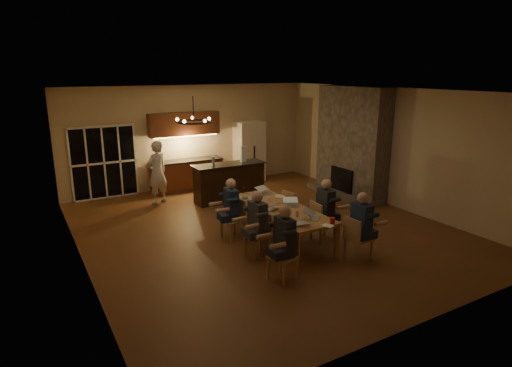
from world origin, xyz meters
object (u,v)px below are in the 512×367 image
object	(u,v)px
chair_left_near	(282,256)
chandelier	(194,122)
mug_back	(250,199)
laptop_b	(314,213)
chair_right_mid	(323,221)
person_left_near	(284,243)
chair_right_far	(295,208)
can_cola	(243,190)
laptop_d	(291,202)
laptop_f	(265,190)
plate_far	(280,196)
mug_front	(290,211)
person_left_mid	(258,224)
refrigerator	(249,152)
plate_left	(287,222)
chair_left_mid	(257,235)
bar_bottle	(213,161)
bar_island	(229,182)
person_right_mid	(325,210)
laptop_e	(246,192)
laptop_a	(300,218)
bar_blender	(243,154)
laptop_c	(270,204)
person_left_far	(231,209)
mug_mid	(268,199)
chair_right_near	(359,238)
redcup_near	(333,221)
dining_table	(279,224)
standing_person	(157,172)
can_silver	(297,214)
chair_left_far	(233,220)
person_right_near	(361,226)
redcup_mid	(252,203)

from	to	relation	value
chair_left_near	chandelier	world-z (taller)	chandelier
mug_back	laptop_b	bearing A→B (deg)	-71.46
chair_right_mid	person_left_near	world-z (taller)	person_left_near
chair_left_near	person_left_near	size ratio (longest dim) A/B	0.64
chair_right_far	can_cola	size ratio (longest dim) A/B	7.42
chair_right_far	laptop_d	size ratio (longest dim) A/B	2.78
laptop_f	plate_far	xyz separation A→B (m)	(0.20, -0.35, -0.10)
laptop_d	mug_front	xyz separation A→B (m)	(-0.26, -0.35, -0.06)
person_left_mid	refrigerator	bearing A→B (deg)	150.44
refrigerator	plate_left	distance (m)	6.19
chair_left_mid	bar_bottle	distance (m)	3.88
bar_bottle	person_left_mid	bearing A→B (deg)	-101.52
bar_island	chair_right_mid	xyz separation A→B (m)	(0.45, -3.70, -0.10)
person_right_mid	laptop_e	bearing A→B (deg)	40.25
chair_right_mid	bar_bottle	size ratio (longest dim) A/B	3.71
laptop_a	bar_blender	bearing A→B (deg)	-95.10
chair_left_mid	laptop_e	distance (m)	1.68
can_cola	person_left_mid	bearing A→B (deg)	-110.20
chair_left_near	person_right_mid	xyz separation A→B (m)	(1.82, 1.08, 0.24)
person_right_mid	laptop_c	bearing A→B (deg)	69.94
laptop_b	person_left_far	bearing A→B (deg)	87.44
laptop_a	laptop_b	bearing A→B (deg)	-155.10
laptop_b	mug_mid	xyz separation A→B (m)	(-0.17, 1.47, -0.06)
person_left_mid	can_cola	xyz separation A→B (m)	(0.72, 1.95, 0.12)
laptop_b	chair_right_far	bearing A→B (deg)	30.31
chair_right_near	bar_bottle	xyz separation A→B (m)	(-0.89, 4.89, 0.76)
person_left_mid	redcup_near	xyz separation A→B (m)	(1.21, -0.82, 0.12)
bar_island	laptop_d	xyz separation A→B (m)	(-0.11, -3.27, 0.32)
can_cola	bar_bottle	xyz separation A→B (m)	(0.06, 1.84, 0.39)
laptop_b	mug_back	world-z (taller)	laptop_b
refrigerator	laptop_c	xyz separation A→B (m)	(-2.18, -4.87, -0.14)
dining_table	chair_right_far	xyz separation A→B (m)	(0.82, 0.57, 0.07)
chair_left_near	laptop_d	world-z (taller)	laptop_d
standing_person	redcup_near	xyz separation A→B (m)	(1.83, -5.33, -0.07)
laptop_a	laptop_d	size ratio (longest dim) A/B	1.00
mug_mid	can_silver	world-z (taller)	can_silver
bar_bottle	bar_blender	xyz separation A→B (m)	(0.92, -0.02, 0.11)
standing_person	laptop_d	world-z (taller)	standing_person
refrigerator	redcup_near	xyz separation A→B (m)	(-1.59, -6.23, -0.19)
refrigerator	person_left_far	size ratio (longest dim) A/B	1.45
chair_left_far	redcup_near	size ratio (longest dim) A/B	7.42
chair_right_near	mug_front	distance (m)	1.50
chair_left_near	standing_person	distance (m)	5.58
chair_left_mid	person_left_near	bearing A→B (deg)	-5.61
standing_person	laptop_e	xyz separation A→B (m)	(1.23, -2.93, -0.02)
person_right_near	mug_front	bearing A→B (deg)	37.28
chair_right_near	chandelier	size ratio (longest dim) A/B	1.42
mug_mid	redcup_mid	xyz separation A→B (m)	(-0.52, -0.14, 0.01)
dining_table	person_right_mid	xyz separation A→B (m)	(0.90, -0.47, 0.31)
laptop_c	redcup_near	size ratio (longest dim) A/B	2.67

